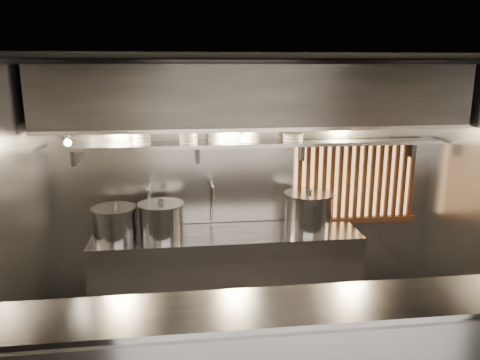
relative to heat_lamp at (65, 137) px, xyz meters
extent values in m
plane|color=black|center=(1.90, -0.85, 0.73)|extent=(4.50, 4.50, 0.00)
plane|color=gray|center=(1.90, 0.65, -0.67)|extent=(4.50, 0.00, 4.50)
plane|color=gray|center=(-0.35, -0.85, -0.67)|extent=(0.00, 3.00, 3.00)
cube|color=#98989D|center=(1.90, -1.80, -0.95)|extent=(4.50, 0.56, 0.03)
cube|color=#98989D|center=(1.60, 0.28, -1.62)|extent=(3.00, 0.70, 0.90)
cube|color=#98989D|center=(1.90, 0.47, -0.19)|extent=(4.40, 0.34, 0.04)
cube|color=#2D2D30|center=(1.90, 0.25, 0.36)|extent=(4.40, 0.80, 0.65)
cube|color=#98989D|center=(1.90, -0.15, 0.05)|extent=(4.40, 0.03, 0.04)
cube|color=#FFBF72|center=(3.20, 0.63, -0.69)|extent=(1.50, 0.02, 0.92)
cube|color=brown|center=(3.20, 0.58, -0.20)|extent=(1.56, 0.06, 0.06)
cube|color=brown|center=(3.20, 0.58, -1.18)|extent=(1.56, 0.06, 0.06)
cube|color=brown|center=(2.50, 0.58, -0.69)|extent=(0.04, 0.04, 0.92)
cube|color=brown|center=(2.60, 0.58, -0.69)|extent=(0.04, 0.04, 0.92)
cube|color=brown|center=(2.70, 0.58, -0.69)|extent=(0.04, 0.04, 0.92)
cube|color=brown|center=(2.80, 0.58, -0.69)|extent=(0.04, 0.04, 0.92)
cube|color=brown|center=(2.90, 0.58, -0.69)|extent=(0.04, 0.04, 0.92)
cube|color=brown|center=(3.00, 0.58, -0.69)|extent=(0.04, 0.04, 0.92)
cube|color=brown|center=(3.10, 0.58, -0.69)|extent=(0.04, 0.04, 0.92)
cube|color=brown|center=(3.20, 0.58, -0.69)|extent=(0.04, 0.04, 0.92)
cube|color=brown|center=(3.30, 0.58, -0.69)|extent=(0.04, 0.04, 0.92)
cube|color=brown|center=(3.40, 0.58, -0.69)|extent=(0.04, 0.04, 0.92)
cube|color=brown|center=(3.50, 0.58, -0.69)|extent=(0.04, 0.04, 0.92)
cube|color=brown|center=(3.60, 0.58, -0.69)|extent=(0.04, 0.04, 0.92)
cube|color=brown|center=(3.70, 0.58, -0.69)|extent=(0.04, 0.04, 0.92)
cube|color=brown|center=(3.80, 0.58, -0.69)|extent=(0.04, 0.04, 0.92)
cube|color=brown|center=(3.90, 0.58, -0.69)|extent=(0.04, 0.04, 0.92)
cylinder|color=silver|center=(0.75, 0.60, -0.88)|extent=(0.03, 0.03, 0.48)
sphere|color=silver|center=(0.75, 0.60, -0.64)|extent=(0.04, 0.04, 0.04)
cylinder|color=silver|center=(0.75, 0.47, -0.64)|extent=(0.03, 0.26, 0.03)
sphere|color=silver|center=(0.75, 0.34, -0.64)|extent=(0.04, 0.04, 0.04)
cylinder|color=silver|center=(0.75, 0.34, -0.71)|extent=(0.03, 0.03, 0.14)
cylinder|color=silver|center=(1.45, 0.60, -0.88)|extent=(0.03, 0.03, 0.48)
sphere|color=silver|center=(1.45, 0.60, -0.64)|extent=(0.04, 0.04, 0.04)
cylinder|color=silver|center=(1.45, 0.47, -0.64)|extent=(0.03, 0.26, 0.03)
sphere|color=silver|center=(1.45, 0.34, -0.64)|extent=(0.04, 0.04, 0.04)
cylinder|color=silver|center=(1.45, 0.34, -0.71)|extent=(0.03, 0.03, 0.14)
cone|color=#98989D|center=(0.00, 0.00, 0.00)|extent=(0.25, 0.27, 0.20)
sphere|color=#FFE0B2|center=(0.03, -0.02, -0.06)|extent=(0.07, 0.07, 0.07)
cylinder|color=#2D2D30|center=(0.00, 0.10, 0.08)|extent=(0.02, 0.22, 0.02)
cylinder|color=#2D2D30|center=(1.80, 0.35, -0.03)|extent=(0.01, 0.01, 0.12)
sphere|color=#FFE0B2|center=(1.80, 0.35, -0.11)|extent=(0.09, 0.09, 0.09)
cylinder|color=#98989D|center=(0.38, 0.26, -1.00)|extent=(0.50, 0.50, 0.33)
cylinder|color=#98989D|center=(0.38, 0.26, -0.82)|extent=(0.53, 0.53, 0.03)
cylinder|color=#2D2D30|center=(0.38, 0.26, -0.79)|extent=(0.06, 0.06, 0.04)
cylinder|color=#98989D|center=(0.88, 0.27, -0.99)|extent=(0.55, 0.55, 0.35)
cylinder|color=#98989D|center=(0.88, 0.27, -0.80)|extent=(0.58, 0.58, 0.03)
cylinder|color=#2D2D30|center=(0.88, 0.27, -0.77)|extent=(0.06, 0.06, 0.04)
cylinder|color=#98989D|center=(2.54, 0.31, -0.97)|extent=(0.68, 0.68, 0.40)
cylinder|color=#98989D|center=(2.54, 0.31, -0.75)|extent=(0.71, 0.71, 0.03)
cylinder|color=#2D2D30|center=(2.54, 0.31, -0.72)|extent=(0.06, 0.06, 0.04)
cylinder|color=silver|center=(0.69, 0.47, -0.15)|extent=(0.20, 0.20, 0.03)
cylinder|color=silver|center=(0.69, 0.47, -0.11)|extent=(0.20, 0.20, 0.03)
cylinder|color=silver|center=(0.69, 0.47, -0.07)|extent=(0.20, 0.20, 0.03)
cylinder|color=silver|center=(0.69, 0.47, -0.04)|extent=(0.21, 0.21, 0.01)
cylinder|color=silver|center=(1.20, 0.47, -0.15)|extent=(0.20, 0.20, 0.03)
cylinder|color=silver|center=(1.20, 0.47, -0.11)|extent=(0.20, 0.20, 0.03)
cylinder|color=silver|center=(1.20, 0.47, -0.07)|extent=(0.20, 0.20, 0.03)
cylinder|color=silver|center=(1.20, 0.47, -0.04)|extent=(0.21, 0.21, 0.01)
cylinder|color=silver|center=(1.51, 0.47, -0.15)|extent=(0.20, 0.20, 0.03)
cylinder|color=silver|center=(1.51, 0.47, -0.11)|extent=(0.20, 0.20, 0.03)
cylinder|color=silver|center=(1.51, 0.47, -0.07)|extent=(0.20, 0.20, 0.03)
cylinder|color=silver|center=(1.51, 0.47, -0.04)|extent=(0.21, 0.21, 0.01)
cylinder|color=silver|center=(1.91, 0.47, -0.15)|extent=(0.20, 0.20, 0.03)
cylinder|color=silver|center=(1.91, 0.47, -0.11)|extent=(0.20, 0.20, 0.03)
cylinder|color=silver|center=(1.91, 0.47, -0.07)|extent=(0.20, 0.20, 0.03)
cylinder|color=silver|center=(1.91, 0.47, -0.03)|extent=(0.20, 0.20, 0.03)
cylinder|color=silver|center=(1.91, 0.47, -0.01)|extent=(0.21, 0.21, 0.01)
cylinder|color=silver|center=(2.37, 0.47, -0.15)|extent=(0.23, 0.23, 0.03)
cylinder|color=silver|center=(2.37, 0.47, -0.11)|extent=(0.23, 0.23, 0.03)
cylinder|color=silver|center=(2.37, 0.47, -0.08)|extent=(0.24, 0.24, 0.01)
camera|label=1|loc=(1.13, -4.67, 0.67)|focal=35.00mm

